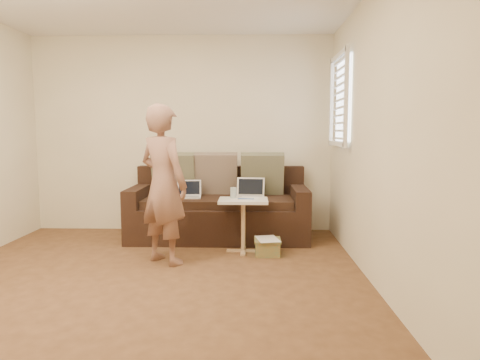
{
  "coord_description": "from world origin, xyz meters",
  "views": [
    {
      "loc": [
        0.93,
        -3.57,
        1.34
      ],
      "look_at": [
        0.8,
        1.4,
        0.78
      ],
      "focal_mm": 32.36,
      "sensor_mm": 36.0,
      "label": 1
    }
  ],
  "objects_px": {
    "laptop_silver": "(250,198)",
    "person": "(163,184)",
    "sofa": "(219,205)",
    "drinking_glass": "(233,193)",
    "laptop_white": "(189,198)",
    "side_table": "(243,226)",
    "striped_box": "(267,247)"
  },
  "relations": [
    {
      "from": "laptop_silver",
      "to": "drinking_glass",
      "type": "bearing_deg",
      "value": -105.37
    },
    {
      "from": "laptop_white",
      "to": "striped_box",
      "type": "bearing_deg",
      "value": -40.23
    },
    {
      "from": "laptop_silver",
      "to": "person",
      "type": "height_order",
      "value": "person"
    },
    {
      "from": "laptop_silver",
      "to": "sofa",
      "type": "bearing_deg",
      "value": 174.18
    },
    {
      "from": "laptop_white",
      "to": "person",
      "type": "relative_size",
      "value": 0.18
    },
    {
      "from": "laptop_silver",
      "to": "person",
      "type": "relative_size",
      "value": 0.22
    },
    {
      "from": "laptop_silver",
      "to": "drinking_glass",
      "type": "height_order",
      "value": "drinking_glass"
    },
    {
      "from": "laptop_white",
      "to": "person",
      "type": "height_order",
      "value": "person"
    },
    {
      "from": "laptop_silver",
      "to": "person",
      "type": "xyz_separation_m",
      "value": [
        -0.87,
        -0.96,
        0.29
      ]
    },
    {
      "from": "sofa",
      "to": "laptop_white",
      "type": "height_order",
      "value": "sofa"
    },
    {
      "from": "drinking_glass",
      "to": "striped_box",
      "type": "height_order",
      "value": "drinking_glass"
    },
    {
      "from": "laptop_silver",
      "to": "side_table",
      "type": "xyz_separation_m",
      "value": [
        -0.07,
        -0.54,
        -0.22
      ]
    },
    {
      "from": "sofa",
      "to": "drinking_glass",
      "type": "relative_size",
      "value": 18.33
    },
    {
      "from": "person",
      "to": "striped_box",
      "type": "bearing_deg",
      "value": -129.53
    },
    {
      "from": "laptop_silver",
      "to": "person",
      "type": "bearing_deg",
      "value": -125.97
    },
    {
      "from": "drinking_glass",
      "to": "laptop_white",
      "type": "bearing_deg",
      "value": 140.4
    },
    {
      "from": "side_table",
      "to": "person",
      "type": "bearing_deg",
      "value": -152.27
    },
    {
      "from": "side_table",
      "to": "striped_box",
      "type": "relative_size",
      "value": 2.09
    },
    {
      "from": "laptop_white",
      "to": "side_table",
      "type": "distance_m",
      "value": 0.91
    },
    {
      "from": "laptop_silver",
      "to": "side_table",
      "type": "bearing_deg",
      "value": -91.14
    },
    {
      "from": "sofa",
      "to": "laptop_white",
      "type": "bearing_deg",
      "value": -169.9
    },
    {
      "from": "sofa",
      "to": "side_table",
      "type": "bearing_deg",
      "value": -62.93
    },
    {
      "from": "side_table",
      "to": "drinking_glass",
      "type": "relative_size",
      "value": 4.96
    },
    {
      "from": "laptop_silver",
      "to": "side_table",
      "type": "relative_size",
      "value": 0.59
    },
    {
      "from": "laptop_silver",
      "to": "laptop_white",
      "type": "distance_m",
      "value": 0.76
    },
    {
      "from": "sofa",
      "to": "laptop_silver",
      "type": "distance_m",
      "value": 0.41
    },
    {
      "from": "laptop_silver",
      "to": "drinking_glass",
      "type": "distance_m",
      "value": 0.51
    },
    {
      "from": "sofa",
      "to": "side_table",
      "type": "xyz_separation_m",
      "value": [
        0.32,
        -0.62,
        -0.13
      ]
    },
    {
      "from": "person",
      "to": "drinking_glass",
      "type": "height_order",
      "value": "person"
    },
    {
      "from": "laptop_white",
      "to": "drinking_glass",
      "type": "bearing_deg",
      "value": -44.38
    },
    {
      "from": "person",
      "to": "side_table",
      "type": "relative_size",
      "value": 2.72
    },
    {
      "from": "drinking_glass",
      "to": "striped_box",
      "type": "relative_size",
      "value": 0.42
    }
  ]
}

